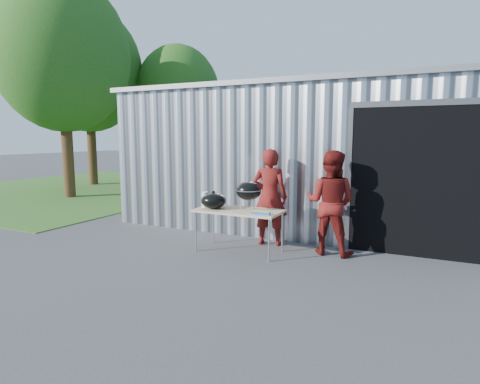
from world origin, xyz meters
The scene contains 14 objects.
ground centered at (0.00, 0.00, 0.00)m, with size 80.00×80.00×0.00m, color #3B3B3D.
building centered at (0.92, 4.59, 1.54)m, with size 8.20×6.20×3.10m.
grass_patch centered at (-9.00, 6.00, 0.01)m, with size 10.00×12.00×0.02m, color #2D591E.
tree_left centered at (-7.50, 4.00, 4.59)m, with size 4.26×4.26×7.05m.
tree_mid centered at (-9.50, 7.00, 4.69)m, with size 4.34×4.34×7.20m.
tree_far centered at (-6.50, 9.00, 3.80)m, with size 3.52×3.52×5.84m.
folding_table centered at (0.39, 0.68, 0.71)m, with size 1.50×0.75×0.75m.
kettle_grill centered at (0.55, 0.71, 1.17)m, with size 0.44×0.44×0.94m.
grill_lid centered at (-0.06, 0.58, 0.89)m, with size 0.44×0.44×0.32m.
paper_towels centered at (-0.26, 0.63, 0.89)m, with size 0.12×0.12×0.28m, color white.
white_tub centered at (-0.16, 0.86, 0.80)m, with size 0.20×0.15×0.10m, color white.
foil_box centered at (0.90, 0.43, 0.78)m, with size 0.32×0.06×0.06m.
person_cook centered at (0.69, 1.35, 0.90)m, with size 0.66×0.43×1.80m, color maroon.
person_bystander centered at (1.84, 1.26, 0.89)m, with size 0.87×0.68×1.78m, color maroon.
Camera 1 is at (3.37, -5.50, 2.01)m, focal length 30.00 mm.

